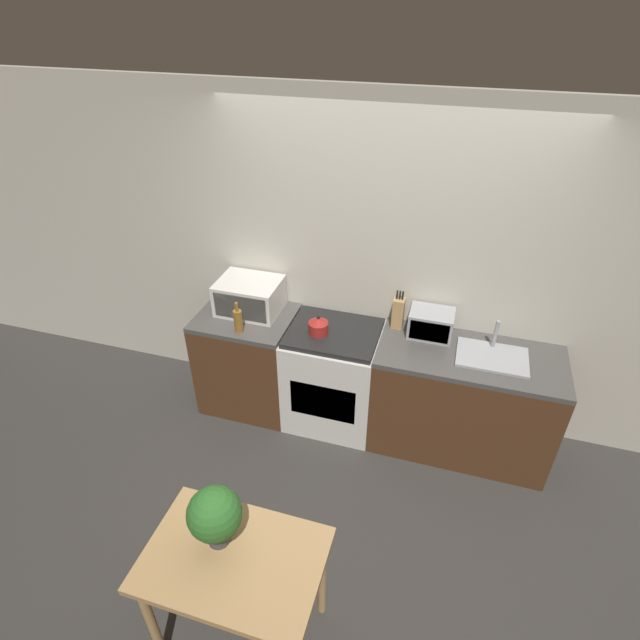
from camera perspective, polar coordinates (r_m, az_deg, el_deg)
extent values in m
plane|color=#33302D|center=(3.90, 2.61, -19.05)|extent=(16.00, 16.00, 0.00)
cube|color=beige|center=(3.86, 7.16, 5.70)|extent=(10.00, 0.06, 2.60)
cube|color=#4C2D19|center=(4.33, -8.05, -4.70)|extent=(0.77, 0.62, 0.86)
cube|color=#474442|center=(4.07, -8.55, 0.26)|extent=(0.77, 0.62, 0.04)
cube|color=#4C2D19|center=(4.05, 15.85, -9.09)|extent=(1.34, 0.62, 0.86)
cube|color=#474442|center=(3.77, 16.89, -4.05)|extent=(1.34, 0.62, 0.04)
cube|color=silver|center=(4.13, 1.50, -6.60)|extent=(0.72, 0.62, 0.86)
cube|color=black|center=(3.85, 1.60, -1.50)|extent=(0.69, 0.57, 0.04)
cube|color=black|center=(3.91, 0.30, -9.34)|extent=(0.52, 0.02, 0.32)
cylinder|color=maroon|center=(3.79, -0.19, -0.88)|extent=(0.15, 0.15, 0.09)
cone|color=maroon|center=(3.75, -0.19, -0.03)|extent=(0.14, 0.14, 0.04)
sphere|color=black|center=(3.74, -0.19, 0.34)|extent=(0.03, 0.03, 0.03)
cube|color=silver|center=(4.06, -8.04, 2.76)|extent=(0.49, 0.39, 0.26)
cube|color=black|center=(3.91, -9.12, 1.39)|extent=(0.44, 0.01, 0.21)
cylinder|color=olive|center=(3.84, -9.34, -0.11)|extent=(0.07, 0.07, 0.18)
cylinder|color=olive|center=(3.77, -9.51, 1.49)|extent=(0.03, 0.03, 0.07)
cube|color=tan|center=(3.86, 8.92, 0.80)|extent=(0.09, 0.09, 0.25)
cylinder|color=black|center=(3.78, 8.82, 2.88)|extent=(0.01, 0.01, 0.07)
cylinder|color=black|center=(3.78, 9.13, 2.82)|extent=(0.01, 0.01, 0.07)
cylinder|color=black|center=(3.78, 9.45, 2.77)|extent=(0.01, 0.01, 0.07)
cube|color=#999BA0|center=(3.83, 12.56, -0.36)|extent=(0.32, 0.24, 0.20)
cube|color=black|center=(3.74, 12.37, -1.31)|extent=(0.29, 0.01, 0.16)
cube|color=#999BA0|center=(3.76, 19.07, -4.02)|extent=(0.50, 0.34, 0.02)
cylinder|color=#999BA0|center=(3.79, 19.42, -1.51)|extent=(0.03, 0.03, 0.22)
cube|color=tan|center=(2.79, -9.88, -25.37)|extent=(0.90, 0.61, 0.04)
cylinder|color=tan|center=(3.15, -18.67, -29.96)|extent=(0.05, 0.05, 0.71)
cylinder|color=tan|center=(3.34, -13.84, -23.19)|extent=(0.05, 0.05, 0.71)
cylinder|color=tan|center=(3.14, 0.22, -27.26)|extent=(0.05, 0.05, 0.71)
cylinder|color=#424247|center=(2.79, -11.54, -22.85)|extent=(0.11, 0.11, 0.10)
sphere|color=#2D6B28|center=(2.65, -11.97, -20.84)|extent=(0.27, 0.27, 0.27)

